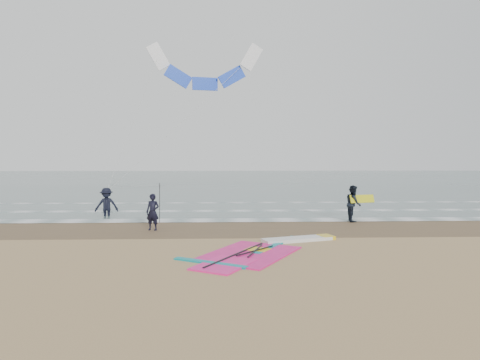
{
  "coord_description": "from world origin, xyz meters",
  "views": [
    {
      "loc": [
        -0.94,
        -12.94,
        3.14
      ],
      "look_at": [
        -0.28,
        5.0,
        2.2
      ],
      "focal_mm": 32.0,
      "sensor_mm": 36.0,
      "label": 1
    }
  ],
  "objects_px": {
    "person_wading": "(106,199)",
    "surf_kite": "(205,71)",
    "person_walking": "(353,204)",
    "person_standing": "(153,212)",
    "windsurf_rig": "(265,249)"
  },
  "relations": [
    {
      "from": "person_wading",
      "to": "surf_kite",
      "type": "bearing_deg",
      "value": 19.06
    },
    {
      "from": "person_walking",
      "to": "surf_kite",
      "type": "bearing_deg",
      "value": 62.71
    },
    {
      "from": "person_wading",
      "to": "surf_kite",
      "type": "xyz_separation_m",
      "value": [
        5.15,
        2.53,
        7.32
      ]
    },
    {
      "from": "person_walking",
      "to": "person_standing",
      "type": "bearing_deg",
      "value": 109.01
    },
    {
      "from": "person_standing",
      "to": "windsurf_rig",
      "type": "bearing_deg",
      "value": -28.5
    },
    {
      "from": "windsurf_rig",
      "to": "person_walking",
      "type": "bearing_deg",
      "value": 52.13
    },
    {
      "from": "person_standing",
      "to": "surf_kite",
      "type": "distance_m",
      "value": 10.47
    },
    {
      "from": "windsurf_rig",
      "to": "person_wading",
      "type": "bearing_deg",
      "value": 131.37
    },
    {
      "from": "person_wading",
      "to": "windsurf_rig",
      "type": "bearing_deg",
      "value": -55.77
    },
    {
      "from": "windsurf_rig",
      "to": "surf_kite",
      "type": "relative_size",
      "value": 0.67
    },
    {
      "from": "windsurf_rig",
      "to": "surf_kite",
      "type": "bearing_deg",
      "value": 102.64
    },
    {
      "from": "person_standing",
      "to": "surf_kite",
      "type": "height_order",
      "value": "surf_kite"
    },
    {
      "from": "person_standing",
      "to": "person_wading",
      "type": "height_order",
      "value": "person_wading"
    },
    {
      "from": "person_walking",
      "to": "person_wading",
      "type": "height_order",
      "value": "person_wading"
    },
    {
      "from": "windsurf_rig",
      "to": "person_wading",
      "type": "distance_m",
      "value": 11.64
    }
  ]
}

